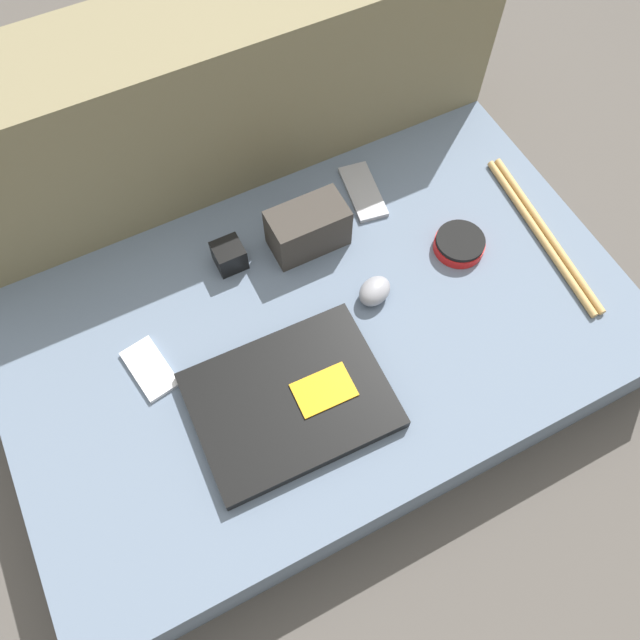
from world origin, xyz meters
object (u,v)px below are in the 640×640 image
object	(u,v)px
phone_silver	(363,192)
phone_black	(150,369)
camera_pouch	(308,228)
charger_brick	(229,256)
speaker_puck	(459,244)
computer_mouse	(375,291)
laptop	(291,400)

from	to	relation	value
phone_silver	phone_black	distance (m)	0.49
camera_pouch	phone_silver	bearing A→B (deg)	20.56
charger_brick	speaker_puck	bearing A→B (deg)	-22.41
computer_mouse	phone_black	xyz separation A→B (m)	(-0.38, 0.04, -0.01)
phone_silver	laptop	bearing A→B (deg)	-124.50
phone_silver	charger_brick	distance (m)	0.28
laptop	speaker_puck	size ratio (longest dim) A/B	3.40
computer_mouse	charger_brick	world-z (taller)	charger_brick
computer_mouse	camera_pouch	xyz separation A→B (m)	(-0.05, 0.15, 0.02)
camera_pouch	laptop	bearing A→B (deg)	-121.61
laptop	phone_silver	world-z (taller)	laptop
speaker_puck	camera_pouch	size ratio (longest dim) A/B	0.67
computer_mouse	phone_silver	bearing A→B (deg)	43.78
computer_mouse	phone_black	distance (m)	0.38
speaker_puck	charger_brick	world-z (taller)	charger_brick
speaker_puck	camera_pouch	distance (m)	0.26
phone_silver	charger_brick	world-z (taller)	charger_brick
phone_black	camera_pouch	distance (m)	0.35
camera_pouch	charger_brick	xyz separation A→B (m)	(-0.14, 0.02, -0.02)
laptop	speaker_puck	world-z (taller)	same
camera_pouch	charger_brick	size ratio (longest dim) A/B	2.67
phone_black	charger_brick	bearing A→B (deg)	23.73
phone_silver	camera_pouch	size ratio (longest dim) A/B	1.02
speaker_puck	phone_black	bearing A→B (deg)	177.37
speaker_puck	camera_pouch	bearing A→B (deg)	150.40
speaker_puck	charger_brick	xyz separation A→B (m)	(-0.37, 0.15, 0.01)
phone_silver	computer_mouse	bearing A→B (deg)	-104.55
laptop	camera_pouch	bearing A→B (deg)	60.22
phone_silver	camera_pouch	distance (m)	0.15
computer_mouse	speaker_puck	distance (m)	0.18
laptop	camera_pouch	world-z (taller)	camera_pouch
phone_silver	speaker_puck	bearing A→B (deg)	-54.06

